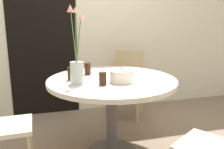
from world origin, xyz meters
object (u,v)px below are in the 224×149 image
chair_right_flank (221,141)px  birthday_cake (121,76)px  flower_vase (77,63)px  drink_glass_0 (71,73)px  chair_near_front (128,80)px  drink_glass_1 (103,79)px  drink_glass_2 (88,69)px  side_plate (143,76)px

chair_right_flank → birthday_cake: 0.94m
flower_vase → drink_glass_0: size_ratio=5.45×
flower_vase → chair_near_front: bearing=50.9°
chair_near_front → chair_right_flank: same height
chair_right_flank → drink_glass_1: chair_right_flank is taller
birthday_cake → drink_glass_2: bearing=122.3°
chair_right_flank → flower_vase: size_ratio=1.36×
chair_near_front → side_plate: size_ratio=5.34×
birthday_cake → drink_glass_2: (-0.24, 0.37, 0.00)m
flower_vase → drink_glass_2: 0.37m
side_plate → drink_glass_0: drink_glass_0 is taller
chair_right_flank → drink_glass_2: 1.36m
drink_glass_2 → drink_glass_1: bearing=-82.5°
birthday_cake → drink_glass_2: birthday_cake is taller
flower_vase → drink_glass_2: (0.15, 0.32, -0.12)m
chair_right_flank → flower_vase: flower_vase is taller
drink_glass_0 → drink_glass_2: drink_glass_0 is taller
chair_near_front → chair_right_flank: (0.08, -1.77, 0.00)m
drink_glass_0 → drink_glass_1: drink_glass_0 is taller
flower_vase → drink_glass_1: 0.26m
flower_vase → birthday_cake: bearing=-8.1°
chair_near_front → birthday_cake: size_ratio=4.31×
chair_right_flank → flower_vase: (-0.88, 0.78, 0.45)m
birthday_cake → drink_glass_0: birthday_cake is taller
chair_near_front → flower_vase: 1.35m
drink_glass_0 → chair_near_front: bearing=45.1°
drink_glass_1 → chair_near_front: bearing=61.2°
flower_vase → side_plate: bearing=7.3°
drink_glass_1 → flower_vase: bearing=152.7°
drink_glass_0 → flower_vase: bearing=-77.4°
chair_near_front → flower_vase: (-0.80, -0.99, 0.45)m
drink_glass_2 → birthday_cake: bearing=-57.7°
chair_near_front → side_plate: chair_near_front is taller
chair_near_front → birthday_cake: bearing=-84.6°
chair_near_front → flower_vase: flower_vase is taller
birthday_cake → flower_vase: bearing=171.9°
side_plate → drink_glass_1: (-0.44, -0.19, 0.05)m
side_plate → drink_glass_1: size_ratio=1.50×
birthday_cake → side_plate: bearing=27.6°
chair_right_flank → drink_glass_0: bearing=-77.7°
birthday_cake → chair_near_front: bearing=68.0°
drink_glass_0 → drink_glass_1: bearing=-47.1°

